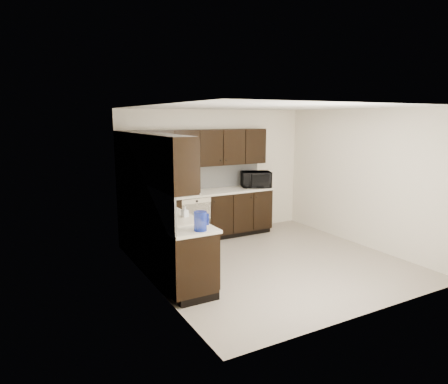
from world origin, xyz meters
The scene contains 20 objects.
floor centered at (0.00, 0.00, 0.00)m, with size 4.00×4.00×0.00m, color #A19585.
ceiling centered at (0.00, 0.00, 2.50)m, with size 4.00×4.00×0.00m, color white.
wall_back centered at (0.00, 2.00, 1.25)m, with size 4.00×0.02×2.50m, color beige.
wall_left centered at (-2.00, 0.00, 1.25)m, with size 0.02×4.00×2.50m, color beige.
wall_right centered at (2.00, 0.00, 1.25)m, with size 0.02×4.00×2.50m, color beige.
wall_front centered at (0.00, -2.00, 1.25)m, with size 4.00×0.02×2.50m, color beige.
lower_cabinets centered at (-1.01, 1.11, 0.41)m, with size 3.00×2.80×0.90m.
countertop centered at (-1.01, 1.11, 0.92)m, with size 3.03×2.83×0.04m.
backsplash centered at (-1.22, 1.32, 1.18)m, with size 3.00×2.80×0.48m.
upper_cabinets centered at (-1.10, 1.20, 1.77)m, with size 3.00×2.80×0.70m.
dishwasher centered at (-0.70, 1.41, 0.55)m, with size 0.58×0.04×0.78m.
sink centered at (-1.68, -0.01, 0.88)m, with size 0.54×0.82×0.42m.
microwave centered at (0.75, 1.64, 1.10)m, with size 0.58×0.39×0.32m, color black.
soap_bottle_a centered at (-1.54, -0.02, 1.03)m, with size 0.08×0.08×0.18m, color gray.
soap_bottle_b centered at (-1.79, 0.78, 1.05)m, with size 0.09×0.09×0.22m, color gray.
toaster_oven centered at (-1.75, 1.68, 1.05)m, with size 0.34×0.25×0.21m, color #B0AFB2.
storage_bin centered at (-1.72, 0.85, 1.02)m, with size 0.41×0.30×0.16m, color white.
blue_pitcher centered at (-1.62, -0.70, 1.06)m, with size 0.16×0.16×0.25m, color #11249C.
teal_tumbler centered at (-1.52, 1.24, 1.03)m, with size 0.08×0.08×0.17m, color #0C7984.
paper_towel_roll centered at (-1.60, 1.35, 1.09)m, with size 0.13×0.13×0.29m, color silver.
Camera 1 is at (-3.69, -5.09, 2.34)m, focal length 32.00 mm.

